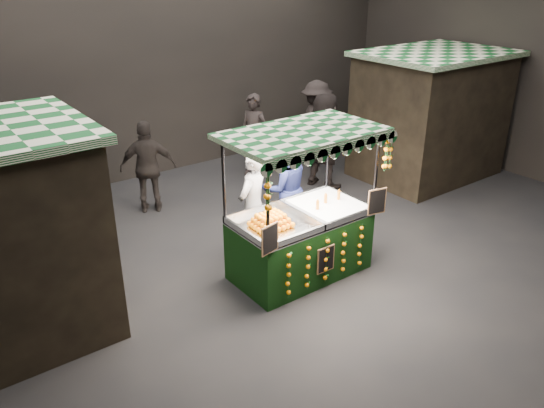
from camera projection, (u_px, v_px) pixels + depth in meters
ground at (315, 263)px, 8.26m from camera, size 12.00×12.00×0.00m
market_hall at (324, 34)px, 6.87m from camera, size 12.10×10.10×5.05m
neighbour_stall_right at (430, 115)px, 11.21m from camera, size 3.00×2.20×2.60m
juice_stall at (302, 232)px, 7.71m from camera, size 2.26×1.33×2.18m
vendor_grey at (253, 206)px, 8.06m from camera, size 0.76×0.65×1.76m
vendor_blue at (285, 188)px, 8.82m from camera, size 0.95×0.83×1.66m
shopper_1 at (402, 129)px, 11.66m from camera, size 1.10×1.05×1.80m
shopper_2 at (148, 167)px, 9.66m from camera, size 1.08×0.82×1.71m
shopper_3 at (316, 124)px, 11.90m from camera, size 1.29×1.40×1.89m
shopper_4 at (4, 179)px, 9.12m from camera, size 0.99×0.91×1.70m
shopper_5 at (324, 141)px, 10.71m from camera, size 0.92×1.87×1.93m
shopper_6 at (254, 136)px, 11.31m from camera, size 0.64×0.76×1.76m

